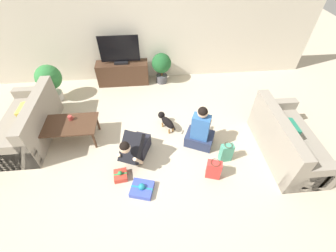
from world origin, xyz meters
The scene contains 17 objects.
ground_plane centered at (0.00, 0.00, 0.00)m, with size 16.00×16.00×0.00m, color beige.
wall_back centered at (0.00, 2.63, 1.30)m, with size 8.40×0.06×2.60m.
sofa_left centered at (-2.43, 0.60, 0.31)m, with size 0.84×1.71×0.87m.
sofa_right centered at (2.43, -0.28, 0.31)m, with size 0.84×1.71×0.87m.
coffee_table centered at (-1.61, 0.41, 0.39)m, with size 1.09×0.61×0.43m.
tv_console centered at (-0.68, 2.37, 0.29)m, with size 1.29×0.39×0.58m.
tv centered at (-0.68, 2.37, 0.89)m, with size 0.95×0.20×0.69m.
potted_plant_back_right centered at (0.32, 2.32, 0.49)m, with size 0.49×0.49×0.79m.
potted_plant_corner_left centered at (-2.28, 1.80, 0.56)m, with size 0.57×0.57×0.89m.
person_kneeling centered at (-0.34, -0.19, 0.34)m, with size 0.58×0.85×0.79m.
person_sitting centered at (0.89, 0.08, 0.34)m, with size 0.64×0.60×0.96m.
dog centered at (0.28, 0.59, 0.19)m, with size 0.35×0.51×0.30m.
gift_box_a centered at (-0.61, -0.57, 0.06)m, with size 0.25×0.26×0.17m.
gift_box_b centered at (-0.24, -0.86, 0.06)m, with size 0.43×0.41×0.18m.
gift_bag_a centered at (1.30, -0.35, 0.20)m, with size 0.23×0.15×0.42m.
gift_bag_b centered at (0.99, -0.68, 0.19)m, with size 0.28×0.20×0.40m.
mug centered at (-1.57, 0.53, 0.48)m, with size 0.12×0.08×0.09m.
Camera 1 is at (0.02, -2.78, 3.41)m, focal length 24.00 mm.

